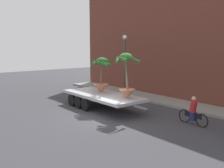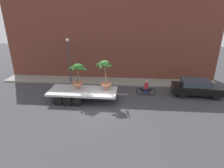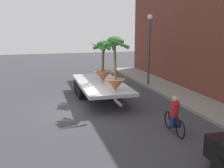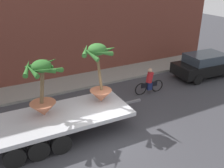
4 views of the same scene
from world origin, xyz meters
name	(u,v)px [view 3 (image 3 of 4)]	position (x,y,z in m)	size (l,w,h in m)	color
ground_plane	(86,109)	(0.00, 0.00, 0.00)	(60.00, 60.00, 0.00)	#38383D
sidewalk	(190,99)	(0.00, 6.10, 0.07)	(24.00, 2.20, 0.15)	gray
building_facade	(223,16)	(0.00, 7.80, 4.76)	(24.00, 1.20, 9.52)	brown
flatbed_trailer	(100,85)	(-2.08, 1.25, 0.77)	(7.09, 2.58, 0.98)	#B7BABF
potted_palm_rear	(115,65)	(0.22, 1.52, 2.28)	(1.45, 1.35, 2.73)	#B26647
potted_palm_middle	(103,62)	(-2.27, 1.52, 2.10)	(1.60, 1.66, 2.38)	#B26647
cyclist	(174,116)	(3.95, 2.87, 0.67)	(1.84, 0.37, 1.54)	black
street_lamp	(149,40)	(-4.18, 5.30, 3.23)	(0.36, 0.36, 4.83)	#383D42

